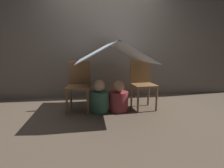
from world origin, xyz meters
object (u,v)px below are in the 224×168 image
(chair_left, at_px, (79,84))
(person_front, at_px, (99,99))
(chair_right, at_px, (142,82))
(person_second, at_px, (118,99))

(chair_left, relative_size, person_front, 1.54)
(chair_right, bearing_deg, person_front, -175.76)
(person_second, bearing_deg, chair_left, 169.44)
(person_front, bearing_deg, chair_right, 9.17)
(chair_left, height_order, person_second, chair_left)
(person_front, xyz_separation_m, person_second, (0.34, 0.00, -0.01))
(person_second, bearing_deg, person_front, -179.49)
(person_front, bearing_deg, chair_left, 159.20)
(chair_left, relative_size, chair_right, 1.00)
(chair_right, height_order, person_front, chair_right)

